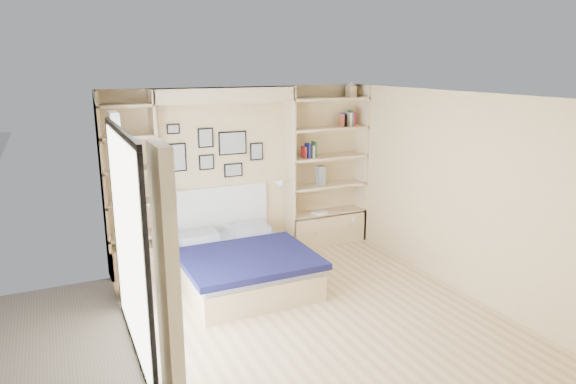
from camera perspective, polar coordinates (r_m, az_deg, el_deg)
name	(u,v)px	position (r m, az deg, el deg)	size (l,w,h in m)	color
ground	(311,314)	(6.13, 2.62, -13.34)	(4.50, 4.50, 0.00)	#DEBE87
room_shell	(234,197)	(6.91, -5.99, -0.60)	(4.50, 4.50, 4.50)	#D2B981
bed	(240,263)	(6.84, -5.36, -7.91)	(1.63, 2.07, 1.07)	beige
photo_gallery	(213,151)	(7.44, -8.36, 4.53)	(1.48, 0.02, 0.82)	black
reading_lamps	(229,187)	(7.37, -6.59, 0.51)	(1.92, 0.12, 0.15)	silver
shelf_decor	(314,139)	(7.87, 2.96, 5.86)	(3.55, 0.23, 2.03)	#A51E1E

